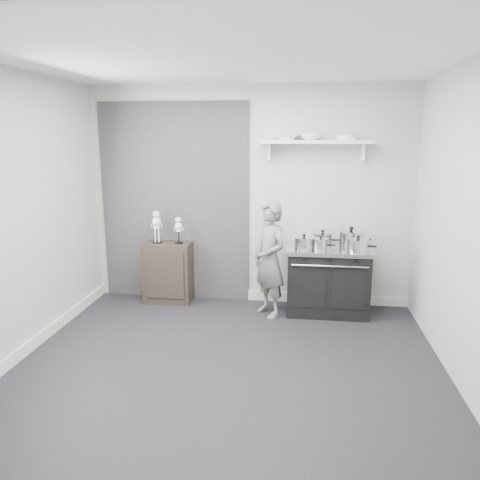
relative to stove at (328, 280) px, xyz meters
name	(u,v)px	position (x,y,z in m)	size (l,w,h in m)	color
ground	(227,365)	(-0.99, -1.48, -0.41)	(4.00, 4.00, 0.00)	black
room_shell	(219,188)	(-1.07, -1.33, 1.23)	(4.02, 3.62, 2.71)	#ABAAA8
wall_shelf	(316,143)	(-0.19, 0.20, 1.60)	(1.30, 0.26, 0.24)	white
stove	(328,280)	(0.00, 0.00, 0.00)	(1.00, 0.63, 0.80)	black
side_cabinet	(168,272)	(-2.00, 0.13, -0.02)	(0.59, 0.34, 0.77)	black
child	(270,260)	(-0.69, -0.18, 0.27)	(0.50, 0.33, 1.36)	slate
pot_front_left	(304,243)	(-0.29, -0.10, 0.47)	(0.32, 0.23, 0.18)	silver
pot_back_left	(322,239)	(-0.07, 0.11, 0.48)	(0.32, 0.23, 0.19)	silver
pot_back_right	(351,238)	(0.26, 0.10, 0.50)	(0.38, 0.29, 0.24)	silver
pot_front_right	(358,245)	(0.31, -0.17, 0.48)	(0.33, 0.24, 0.19)	silver
pot_front_center	(321,244)	(-0.11, -0.13, 0.47)	(0.26, 0.17, 0.17)	silver
skeleton_full	(157,224)	(-2.13, 0.13, 0.60)	(0.13, 0.08, 0.47)	silver
skeleton_torso	(178,228)	(-1.85, 0.13, 0.55)	(0.11, 0.07, 0.38)	silver
bowl_large	(286,137)	(-0.53, 0.19, 1.67)	(0.30, 0.30, 0.07)	white
bowl_small	(311,137)	(-0.25, 0.19, 1.67)	(0.25, 0.25, 0.08)	white
plate_stack	(347,137)	(0.16, 0.19, 1.66)	(0.24, 0.24, 0.06)	silver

